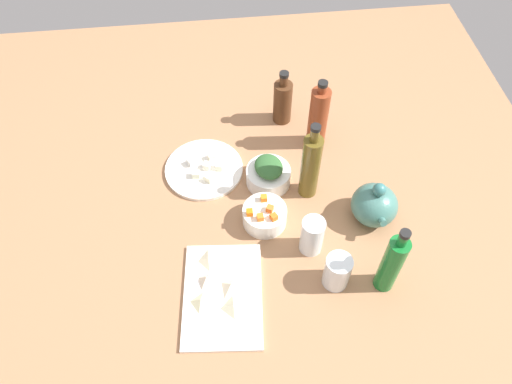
# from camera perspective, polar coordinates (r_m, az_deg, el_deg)

# --- Properties ---
(tabletop) EXTENTS (1.90, 1.90, 0.03)m
(tabletop) POSITION_cam_1_polar(r_m,az_deg,el_deg) (1.49, -0.00, -1.49)
(tabletop) COLOR #9F704C
(tabletop) RESTS_ON ground
(cutting_board) EXTENTS (0.32, 0.23, 0.01)m
(cutting_board) POSITION_cam_1_polar(r_m,az_deg,el_deg) (1.33, -3.89, -11.91)
(cutting_board) COLOR white
(cutting_board) RESTS_ON tabletop
(plate_tofu) EXTENTS (0.25, 0.25, 0.01)m
(plate_tofu) POSITION_cam_1_polar(r_m,az_deg,el_deg) (1.56, -6.07, 2.67)
(plate_tofu) COLOR white
(plate_tofu) RESTS_ON tabletop
(bowl_greens) EXTENTS (0.14, 0.14, 0.06)m
(bowl_greens) POSITION_cam_1_polar(r_m,az_deg,el_deg) (1.51, 1.45, 1.84)
(bowl_greens) COLOR white
(bowl_greens) RESTS_ON tabletop
(bowl_carrots) EXTENTS (0.13, 0.13, 0.06)m
(bowl_carrots) POSITION_cam_1_polar(r_m,az_deg,el_deg) (1.42, 1.01, -2.78)
(bowl_carrots) COLOR white
(bowl_carrots) RESTS_ON tabletop
(teapot) EXTENTS (0.15, 0.13, 0.15)m
(teapot) POSITION_cam_1_polar(r_m,az_deg,el_deg) (1.44, 13.63, -1.45)
(teapot) COLOR #3F7169
(teapot) RESTS_ON tabletop
(bottle_0) EXTENTS (0.06, 0.06, 0.28)m
(bottle_0) POSITION_cam_1_polar(r_m,az_deg,el_deg) (1.42, 6.37, 3.06)
(bottle_0) COLOR brown
(bottle_0) RESTS_ON tabletop
(bottle_1) EXTENTS (0.06, 0.06, 0.20)m
(bottle_1) POSITION_cam_1_polar(r_m,az_deg,el_deg) (1.66, 3.12, 10.53)
(bottle_1) COLOR #4F2E19
(bottle_1) RESTS_ON tabletop
(bottle_2) EXTENTS (0.05, 0.05, 0.26)m
(bottle_2) POSITION_cam_1_polar(r_m,az_deg,el_deg) (1.29, 15.52, -8.03)
(bottle_2) COLOR #156D2A
(bottle_2) RESTS_ON tabletop
(bottle_3) EXTENTS (0.06, 0.06, 0.26)m
(bottle_3) POSITION_cam_1_polar(r_m,az_deg,el_deg) (1.57, 7.26, 8.62)
(bottle_3) COLOR brown
(bottle_3) RESTS_ON tabletop
(drinking_glass_0) EXTENTS (0.07, 0.07, 0.11)m
(drinking_glass_0) POSITION_cam_1_polar(r_m,az_deg,el_deg) (1.32, 9.43, -9.13)
(drinking_glass_0) COLOR white
(drinking_glass_0) RESTS_ON tabletop
(drinking_glass_1) EXTENTS (0.06, 0.06, 0.12)m
(drinking_glass_1) POSITION_cam_1_polar(r_m,az_deg,el_deg) (1.35, 6.54, -5.08)
(drinking_glass_1) COLOR white
(drinking_glass_1) RESTS_ON tabletop
(carrot_cube_0) EXTENTS (0.02, 0.02, 0.02)m
(carrot_cube_0) POSITION_cam_1_polar(r_m,az_deg,el_deg) (1.37, 0.51, -2.96)
(carrot_cube_0) COLOR orange
(carrot_cube_0) RESTS_ON bowl_carrots
(carrot_cube_1) EXTENTS (0.02, 0.02, 0.02)m
(carrot_cube_1) POSITION_cam_1_polar(r_m,az_deg,el_deg) (1.39, 1.62, -1.96)
(carrot_cube_1) COLOR orange
(carrot_cube_1) RESTS_ON bowl_carrots
(carrot_cube_2) EXTENTS (0.02, 0.02, 0.02)m
(carrot_cube_2) POSITION_cam_1_polar(r_m,az_deg,el_deg) (1.41, 0.92, -0.71)
(carrot_cube_2) COLOR orange
(carrot_cube_2) RESTS_ON bowl_carrots
(carrot_cube_3) EXTENTS (0.02, 0.02, 0.02)m
(carrot_cube_3) POSITION_cam_1_polar(r_m,az_deg,el_deg) (1.38, -0.76, -2.40)
(carrot_cube_3) COLOR orange
(carrot_cube_3) RESTS_ON bowl_carrots
(carrot_cube_4) EXTENTS (0.02, 0.02, 0.02)m
(carrot_cube_4) POSITION_cam_1_polar(r_m,az_deg,el_deg) (1.37, 2.09, -2.92)
(carrot_cube_4) COLOR orange
(carrot_cube_4) RESTS_ON bowl_carrots
(chopped_greens_mound) EXTENTS (0.11, 0.10, 0.04)m
(chopped_greens_mound) POSITION_cam_1_polar(r_m,az_deg,el_deg) (1.47, 1.48, 2.97)
(chopped_greens_mound) COLOR #305F2E
(chopped_greens_mound) RESTS_ON bowl_greens
(tofu_cube_0) EXTENTS (0.02, 0.02, 0.02)m
(tofu_cube_0) POSITION_cam_1_polar(r_m,az_deg,el_deg) (1.53, -7.02, 2.07)
(tofu_cube_0) COLOR #E7EBCB
(tofu_cube_0) RESTS_ON plate_tofu
(tofu_cube_1) EXTENTS (0.03, 0.03, 0.02)m
(tofu_cube_1) POSITION_cam_1_polar(r_m,az_deg,el_deg) (1.55, -5.73, 3.05)
(tofu_cube_1) COLOR silver
(tofu_cube_1) RESTS_ON plate_tofu
(tofu_cube_2) EXTENTS (0.03, 0.03, 0.02)m
(tofu_cube_2) POSITION_cam_1_polar(r_m,az_deg,el_deg) (1.57, -5.21, 4.12)
(tofu_cube_2) COLOR #F7ECCA
(tofu_cube_2) RESTS_ON plate_tofu
(tofu_cube_3) EXTENTS (0.03, 0.03, 0.02)m
(tofu_cube_3) POSITION_cam_1_polar(r_m,az_deg,el_deg) (1.54, -4.29, 2.99)
(tofu_cube_3) COLOR #EBE8CD
(tofu_cube_3) RESTS_ON plate_tofu
(tofu_cube_4) EXTENTS (0.03, 0.03, 0.02)m
(tofu_cube_4) POSITION_cam_1_polar(r_m,az_deg,el_deg) (1.56, -7.54, 3.51)
(tofu_cube_4) COLOR white
(tofu_cube_4) RESTS_ON plate_tofu
(tofu_cube_5) EXTENTS (0.03, 0.03, 0.02)m
(tofu_cube_5) POSITION_cam_1_polar(r_m,az_deg,el_deg) (1.52, -5.48, 1.62)
(tofu_cube_5) COLOR #F6F0CA
(tofu_cube_5) RESTS_ON plate_tofu
(dumpling_0) EXTENTS (0.05, 0.05, 0.02)m
(dumpling_0) POSITION_cam_1_polar(r_m,az_deg,el_deg) (1.29, -2.63, -13.07)
(dumpling_0) COLOR beige
(dumpling_0) RESTS_ON cutting_board
(dumpling_1) EXTENTS (0.07, 0.07, 0.02)m
(dumpling_1) POSITION_cam_1_polar(r_m,az_deg,el_deg) (1.32, -2.91, -10.87)
(dumpling_1) COLOR beige
(dumpling_1) RESTS_ON cutting_board
(dumpling_2) EXTENTS (0.06, 0.05, 0.03)m
(dumpling_2) POSITION_cam_1_polar(r_m,az_deg,el_deg) (1.33, -5.76, -10.10)
(dumpling_2) COLOR beige
(dumpling_2) RESTS_ON cutting_board
(dumpling_3) EXTENTS (0.05, 0.04, 0.02)m
(dumpling_3) POSITION_cam_1_polar(r_m,az_deg,el_deg) (1.36, -5.56, -7.71)
(dumpling_3) COLOR beige
(dumpling_3) RESTS_ON cutting_board
(dumpling_4) EXTENTS (0.06, 0.05, 0.02)m
(dumpling_4) POSITION_cam_1_polar(r_m,az_deg,el_deg) (1.31, -6.41, -12.52)
(dumpling_4) COLOR beige
(dumpling_4) RESTS_ON cutting_board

